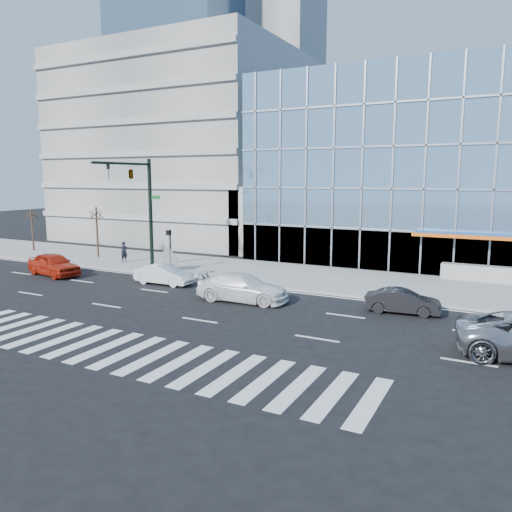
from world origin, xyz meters
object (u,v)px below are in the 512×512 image
(pedestrian, at_px, (124,252))
(street_tree_far, at_px, (31,215))
(white_suv, at_px, (243,288))
(ped_signal_post, at_px, (170,244))
(dark_sedan, at_px, (403,301))
(street_tree_near, at_px, (96,214))
(tilted_panel, at_px, (168,258))
(traffic_signal, at_px, (137,186))
(red_sedan, at_px, (54,264))
(white_sedan, at_px, (164,274))

(pedestrian, bearing_deg, street_tree_far, 103.13)
(street_tree_far, xyz_separation_m, white_suv, (26.00, -7.21, -2.69))
(ped_signal_post, height_order, white_suv, ped_signal_post)
(ped_signal_post, relative_size, dark_sedan, 0.81)
(street_tree_near, relative_size, street_tree_far, 1.09)
(pedestrian, bearing_deg, tilted_panel, -87.04)
(street_tree_far, bearing_deg, white_suv, -15.51)
(white_suv, height_order, pedestrian, pedestrian)
(pedestrian, bearing_deg, traffic_signal, -102.92)
(traffic_signal, bearing_deg, street_tree_far, 168.95)
(street_tree_far, bearing_deg, traffic_signal, -11.05)
(street_tree_near, height_order, dark_sedan, street_tree_near)
(pedestrian, bearing_deg, red_sedan, -172.57)
(white_suv, distance_m, tilted_panel, 9.90)
(street_tree_near, relative_size, red_sedan, 0.91)
(red_sedan, bearing_deg, street_tree_far, 68.97)
(street_tree_far, relative_size, tilted_panel, 2.98)
(white_sedan, bearing_deg, tilted_panel, 31.25)
(street_tree_near, xyz_separation_m, red_sedan, (2.72, -6.92, -2.99))
(traffic_signal, bearing_deg, ped_signal_post, 8.52)
(traffic_signal, bearing_deg, pedestrian, 149.01)
(white_sedan, relative_size, tilted_panel, 3.02)
(street_tree_near, bearing_deg, white_sedan, -26.56)
(white_suv, bearing_deg, tilted_panel, 56.91)
(white_sedan, xyz_separation_m, tilted_panel, (-2.11, 3.20, 0.42))
(traffic_signal, height_order, dark_sedan, traffic_signal)
(white_suv, height_order, tilted_panel, tilted_panel)
(pedestrian, height_order, tilted_panel, tilted_panel)
(traffic_signal, distance_m, tilted_panel, 5.61)
(traffic_signal, height_order, red_sedan, traffic_signal)
(street_tree_near, distance_m, red_sedan, 8.01)
(ped_signal_post, relative_size, tilted_panel, 2.31)
(ped_signal_post, xyz_separation_m, tilted_panel, (-0.21, 0.06, -1.08))
(white_suv, xyz_separation_m, tilted_panel, (-8.70, 4.71, 0.30))
(white_sedan, height_order, pedestrian, pedestrian)
(tilted_panel, bearing_deg, dark_sedan, -5.99)
(red_sedan, height_order, pedestrian, pedestrian)
(traffic_signal, height_order, tilted_panel, traffic_signal)
(traffic_signal, bearing_deg, street_tree_near, 157.29)
(pedestrian, bearing_deg, white_suv, -95.52)
(dark_sedan, bearing_deg, white_suv, 93.60)
(street_tree_near, distance_m, white_sedan, 13.13)
(street_tree_near, distance_m, tilted_panel, 10.00)
(ped_signal_post, bearing_deg, white_sedan, -58.84)
(traffic_signal, xyz_separation_m, tilted_panel, (2.29, 0.43, -5.10))
(dark_sedan, bearing_deg, white_sedan, 83.41)
(white_suv, distance_m, red_sedan, 15.28)
(traffic_signal, height_order, pedestrian, traffic_signal)
(street_tree_near, bearing_deg, pedestrian, -14.98)
(white_sedan, bearing_deg, ped_signal_post, 29.02)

